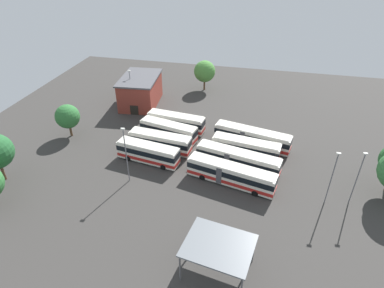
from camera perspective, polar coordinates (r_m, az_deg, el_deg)
The scene contains 17 objects.
ground_plane at distance 58.33m, azimuth 1.71°, elevation -1.59°, with size 93.04×93.04×0.00m, color #383533.
bus_row0_slot0 at distance 55.70m, azimuth -7.71°, elevation -1.51°, with size 11.20×4.30×3.42m.
bus_row0_slot1 at distance 58.38m, azimuth -5.62°, elevation 0.41°, with size 11.53×3.77×3.42m.
bus_row0_slot2 at distance 61.59m, azimuth -4.13°, elevation 2.35°, with size 11.45×4.96×3.42m.
bus_row0_slot3 at distance 64.50m, azimuth -2.81°, elevation 3.90°, with size 11.68×3.96×3.42m.
bus_row1_slot0 at distance 50.80m, azimuth 6.82°, elevation -5.25°, with size 14.21×5.70×3.42m.
bus_row1_slot1 at distance 54.03m, azimuth 8.02°, elevation -2.74°, with size 14.22×5.61×3.42m.
bus_row1_slot2 at distance 57.14m, azimuth 9.45°, elevation -0.70°, with size 11.99×4.30×3.42m.
bus_row1_slot3 at distance 60.41m, azimuth 10.48°, elevation 1.18°, with size 14.21×5.69×3.42m.
depot_building at distance 75.67m, azimuth -9.04°, elevation 9.28°, with size 9.01×12.78×6.46m.
maintenance_shelter at distance 37.54m, azimuth 4.71°, elevation -17.53°, with size 8.44×7.30×4.34m.
lamp_post_near_entrance at distance 74.43m, azimuth -10.71°, elevation 9.86°, with size 0.56×0.28×8.43m.
lamp_post_mid_lot at distance 49.12m, azimuth 23.38°, elevation -5.28°, with size 0.56×0.28×8.79m.
lamp_post_far_corner at distance 49.93m, azimuth -11.52°, elevation -1.63°, with size 0.56×0.28×9.63m.
lamp_post_by_building at distance 50.62m, azimuth 27.09°, elevation -5.13°, with size 0.56×0.28×8.78m.
tree_south_edge at distance 65.67m, azimuth -21.05°, elevation 4.53°, with size 4.57×4.57×6.50m.
tree_northwest at distance 81.77m, azimuth 2.23°, elevation 12.64°, with size 5.25×5.25×7.44m.
Camera 1 is at (9.07, -47.29, 32.91)m, focal length 30.34 mm.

